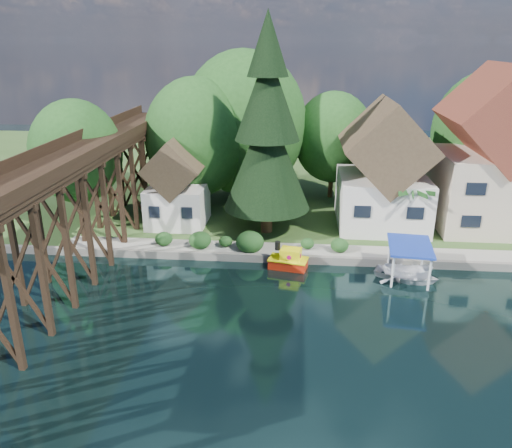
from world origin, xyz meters
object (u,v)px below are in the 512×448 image
at_px(house_center, 491,160).
at_px(boat_white_a, 406,274).
at_px(trestle_bridge, 74,202).
at_px(house_left, 384,174).
at_px(conifer, 267,132).
at_px(tugboat, 289,260).
at_px(shed, 177,188).
at_px(palm_tree, 414,193).
at_px(boat_canopy, 408,265).

bearing_deg(house_center, boat_white_a, -128.73).
height_order(trestle_bridge, house_left, house_left).
xyz_separation_m(conifer, tugboat, (2.09, -6.17, -8.46)).
height_order(tugboat, boat_white_a, tugboat).
xyz_separation_m(trestle_bridge, tugboat, (15.11, 1.93, -4.73)).
xyz_separation_m(shed, conifer, (8.02, -1.23, 5.25)).
bearing_deg(house_center, tugboat, -150.91).
bearing_deg(tugboat, palm_tree, 28.69).
bearing_deg(tugboat, boat_canopy, -8.83).
bearing_deg(boat_white_a, house_center, -17.83).
bearing_deg(tugboat, boat_white_a, -8.10).
bearing_deg(trestle_bridge, house_center, 19.49).
relative_size(trestle_bridge, house_center, 3.18).
relative_size(shed, conifer, 0.44).
xyz_separation_m(trestle_bridge, shed, (5.00, 9.33, -1.52)).
distance_m(palm_tree, boat_canopy, 7.60).
bearing_deg(boat_canopy, tugboat, 171.17).
distance_m(trestle_bridge, house_left, 25.42).
distance_m(palm_tree, tugboat, 11.83).
height_order(house_left, house_center, house_center).
height_order(shed, tugboat, shed).
bearing_deg(house_center, house_left, -176.82).
distance_m(shed, palm_tree, 20.02).
relative_size(trestle_bridge, boat_canopy, 9.80).
bearing_deg(palm_tree, house_left, 118.25).
bearing_deg(tugboat, conifer, 108.74).
relative_size(house_left, palm_tree, 2.38).
height_order(trestle_bridge, tugboat, trestle_bridge).
height_order(house_left, shed, house_left).
distance_m(conifer, boat_white_a, 15.45).
relative_size(shed, tugboat, 2.53).
distance_m(palm_tree, boat_white_a, 7.85).
height_order(tugboat, boat_canopy, boat_canopy).
xyz_separation_m(house_left, boat_white_a, (0.50, -10.09, -4.68)).
bearing_deg(shed, boat_canopy, -25.17).
bearing_deg(house_center, boat_canopy, -128.34).
height_order(shed, palm_tree, shed).
bearing_deg(trestle_bridge, tugboat, 7.28).
bearing_deg(palm_tree, house_center, 29.65).
height_order(shed, conifer, conifer).
distance_m(trestle_bridge, shed, 10.69).
bearing_deg(boat_white_a, trestle_bridge, 112.69).
relative_size(conifer, boat_canopy, 3.95).
bearing_deg(shed, house_center, 4.24).
bearing_deg(house_center, trestle_bridge, -160.51).
height_order(conifer, boat_white_a, conifer).
bearing_deg(palm_tree, boat_canopy, -101.63).
relative_size(tugboat, boat_canopy, 0.69).
xyz_separation_m(trestle_bridge, palm_tree, (24.90, 7.29, -0.81)).
height_order(house_left, tugboat, house_left).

